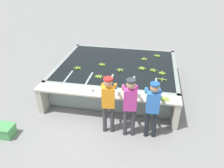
% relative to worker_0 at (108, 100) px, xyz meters
% --- Properties ---
extents(ground_plane, '(80.00, 80.00, 0.00)m').
position_rel_worker_0_xyz_m(ground_plane, '(-0.19, 0.30, -0.99)').
color(ground_plane, gray).
rests_on(ground_plane, ground).
extents(wash_tank, '(4.10, 3.39, 0.86)m').
position_rel_worker_0_xyz_m(wash_tank, '(-0.19, 2.42, -0.57)').
color(wash_tank, gray).
rests_on(wash_tank, ground).
extents(work_ledge, '(4.10, 0.45, 0.86)m').
position_rel_worker_0_xyz_m(work_ledge, '(-0.19, 0.52, -0.39)').
color(work_ledge, '#B7B2A3').
rests_on(work_ledge, ground).
extents(worker_0, '(0.46, 0.73, 1.63)m').
position_rel_worker_0_xyz_m(worker_0, '(0.00, 0.00, 0.00)').
color(worker_0, '#38383D').
rests_on(worker_0, ground).
extents(worker_1, '(0.47, 0.74, 1.67)m').
position_rel_worker_0_xyz_m(worker_1, '(0.55, -0.04, 0.02)').
color(worker_1, '#38383D').
rests_on(worker_1, ground).
extents(worker_2, '(0.43, 0.72, 1.60)m').
position_rel_worker_0_xyz_m(worker_2, '(1.10, 0.01, -0.02)').
color(worker_2, '#1E2328').
rests_on(worker_2, ground).
extents(banana_bunch_floating_0, '(0.27, 0.28, 0.08)m').
position_rel_worker_0_xyz_m(banana_bunch_floating_0, '(-0.69, 2.30, -0.12)').
color(banana_bunch_floating_0, '#8CB738').
rests_on(banana_bunch_floating_0, wash_tank).
extents(banana_bunch_floating_1, '(0.28, 0.27, 0.08)m').
position_rel_worker_0_xyz_m(banana_bunch_floating_1, '(1.17, 1.12, -0.12)').
color(banana_bunch_floating_1, '#75A333').
rests_on(banana_bunch_floating_1, wash_tank).
extents(banana_bunch_floating_2, '(0.28, 0.27, 0.08)m').
position_rel_worker_0_xyz_m(banana_bunch_floating_2, '(-1.45, 1.87, -0.12)').
color(banana_bunch_floating_2, '#8CB738').
rests_on(banana_bunch_floating_2, wash_tank).
extents(banana_bunch_floating_3, '(0.28, 0.26, 0.08)m').
position_rel_worker_0_xyz_m(banana_bunch_floating_3, '(0.70, 2.25, -0.12)').
color(banana_bunch_floating_3, '#93BC3D').
rests_on(banana_bunch_floating_3, wash_tank).
extents(banana_bunch_floating_4, '(0.28, 0.28, 0.08)m').
position_rel_worker_0_xyz_m(banana_bunch_floating_4, '(1.37, 1.58, -0.12)').
color(banana_bunch_floating_4, '#75A333').
rests_on(banana_bunch_floating_4, wash_tank).
extents(banana_bunch_floating_5, '(0.28, 0.28, 0.08)m').
position_rel_worker_0_xyz_m(banana_bunch_floating_5, '(-0.60, 1.41, -0.12)').
color(banana_bunch_floating_5, '#7FAD33').
rests_on(banana_bunch_floating_5, wash_tank).
extents(banana_bunch_floating_6, '(0.27, 0.28, 0.08)m').
position_rel_worker_0_xyz_m(banana_bunch_floating_6, '(1.07, 2.18, -0.12)').
color(banana_bunch_floating_6, '#8CB738').
rests_on(banana_bunch_floating_6, wash_tank).
extents(banana_bunch_floating_7, '(0.27, 0.28, 0.08)m').
position_rel_worker_0_xyz_m(banana_bunch_floating_7, '(-0.00, 1.98, -0.12)').
color(banana_bunch_floating_7, '#75A333').
rests_on(banana_bunch_floating_7, wash_tank).
extents(banana_bunch_floating_8, '(0.28, 0.28, 0.08)m').
position_rel_worker_0_xyz_m(banana_bunch_floating_8, '(1.36, 2.02, -0.12)').
color(banana_bunch_floating_8, '#7FAD33').
rests_on(banana_bunch_floating_8, wash_tank).
extents(banana_bunch_floating_9, '(0.27, 0.27, 0.08)m').
position_rel_worker_0_xyz_m(banana_bunch_floating_9, '(0.72, 3.06, -0.12)').
color(banana_bunch_floating_9, '#8CB738').
rests_on(banana_bunch_floating_9, wash_tank).
extents(banana_bunch_floating_10, '(0.28, 0.27, 0.08)m').
position_rel_worker_0_xyz_m(banana_bunch_floating_10, '(1.19, 3.46, -0.12)').
color(banana_bunch_floating_10, '#75A333').
rests_on(banana_bunch_floating_10, wash_tank).
extents(banana_bunch_ledge_0, '(0.28, 0.28, 0.08)m').
position_rel_worker_0_xyz_m(banana_bunch_ledge_0, '(1.42, 0.49, -0.11)').
color(banana_bunch_ledge_0, '#9EC642').
rests_on(banana_bunch_ledge_0, work_ledge).
extents(knife_0, '(0.25, 0.29, 0.02)m').
position_rel_worker_0_xyz_m(knife_0, '(-0.52, 0.51, -0.12)').
color(knife_0, silver).
rests_on(knife_0, work_ledge).
extents(crate, '(0.55, 0.39, 0.32)m').
position_rel_worker_0_xyz_m(crate, '(-2.67, -0.72, -0.83)').
color(crate, '#4C9E56').
rests_on(crate, ground).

